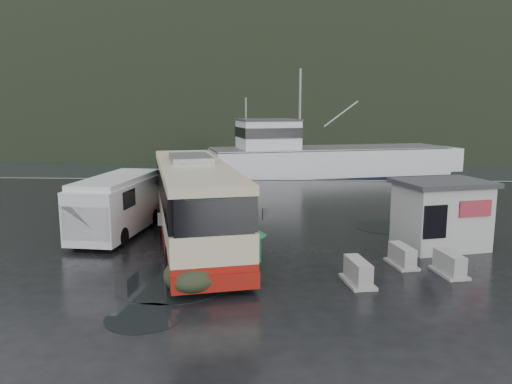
{
  "coord_description": "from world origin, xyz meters",
  "views": [
    {
      "loc": [
        1.95,
        -18.97,
        5.72
      ],
      "look_at": [
        0.83,
        4.43,
        1.7
      ],
      "focal_mm": 35.0,
      "sensor_mm": 36.0,
      "label": 1
    }
  ],
  "objects_px": {
    "jersey_barrier_b": "(449,274)",
    "jersey_barrier_c": "(401,265)",
    "coach_bus": "(195,242)",
    "waste_bin_right": "(249,258)",
    "fishing_trawler": "(330,168)",
    "dome_tent": "(195,288)",
    "ticket_kiosk": "(439,247)",
    "white_van": "(120,234)",
    "jersey_barrier_a": "(357,283)",
    "waste_bin_left": "(240,270)"
  },
  "relations": [
    {
      "from": "coach_bus",
      "to": "jersey_barrier_a",
      "type": "relative_size",
      "value": 8.16
    },
    {
      "from": "fishing_trawler",
      "to": "ticket_kiosk",
      "type": "bearing_deg",
      "value": -102.4
    },
    {
      "from": "waste_bin_right",
      "to": "jersey_barrier_c",
      "type": "height_order",
      "value": "waste_bin_right"
    },
    {
      "from": "white_van",
      "to": "dome_tent",
      "type": "relative_size",
      "value": 2.38
    },
    {
      "from": "dome_tent",
      "to": "fishing_trawler",
      "type": "bearing_deg",
      "value": 77.03
    },
    {
      "from": "waste_bin_left",
      "to": "jersey_barrier_b",
      "type": "height_order",
      "value": "waste_bin_left"
    },
    {
      "from": "waste_bin_left",
      "to": "jersey_barrier_a",
      "type": "bearing_deg",
      "value": -16.04
    },
    {
      "from": "white_van",
      "to": "jersey_barrier_b",
      "type": "xyz_separation_m",
      "value": [
        13.13,
        -4.86,
        0.0
      ]
    },
    {
      "from": "dome_tent",
      "to": "ticket_kiosk",
      "type": "xyz_separation_m",
      "value": [
        9.26,
        5.15,
        0.0
      ]
    },
    {
      "from": "waste_bin_left",
      "to": "dome_tent",
      "type": "distance_m",
      "value": 2.24
    },
    {
      "from": "waste_bin_right",
      "to": "jersey_barrier_c",
      "type": "relative_size",
      "value": 0.88
    },
    {
      "from": "jersey_barrier_b",
      "to": "jersey_barrier_c",
      "type": "xyz_separation_m",
      "value": [
        -1.4,
        0.89,
        0.0
      ]
    },
    {
      "from": "coach_bus",
      "to": "waste_bin_right",
      "type": "xyz_separation_m",
      "value": [
        2.47,
        -2.15,
        0.0
      ]
    },
    {
      "from": "waste_bin_right",
      "to": "coach_bus",
      "type": "bearing_deg",
      "value": 138.94
    },
    {
      "from": "dome_tent",
      "to": "ticket_kiosk",
      "type": "bearing_deg",
      "value": 29.1
    },
    {
      "from": "waste_bin_right",
      "to": "fishing_trawler",
      "type": "relative_size",
      "value": 0.05
    },
    {
      "from": "jersey_barrier_a",
      "to": "white_van",
      "type": "bearing_deg",
      "value": 148.94
    },
    {
      "from": "ticket_kiosk",
      "to": "jersey_barrier_b",
      "type": "relative_size",
      "value": 2.32
    },
    {
      "from": "waste_bin_left",
      "to": "waste_bin_right",
      "type": "relative_size",
      "value": 1.0
    },
    {
      "from": "jersey_barrier_a",
      "to": "jersey_barrier_c",
      "type": "relative_size",
      "value": 1.06
    },
    {
      "from": "waste_bin_left",
      "to": "waste_bin_right",
      "type": "height_order",
      "value": "same"
    },
    {
      "from": "jersey_barrier_b",
      "to": "white_van",
      "type": "bearing_deg",
      "value": 159.69
    },
    {
      "from": "jersey_barrier_b",
      "to": "jersey_barrier_c",
      "type": "relative_size",
      "value": 1.03
    },
    {
      "from": "jersey_barrier_c",
      "to": "fishing_trawler",
      "type": "height_order",
      "value": "fishing_trawler"
    },
    {
      "from": "coach_bus",
      "to": "jersey_barrier_b",
      "type": "distance_m",
      "value": 10.14
    },
    {
      "from": "jersey_barrier_b",
      "to": "fishing_trawler",
      "type": "distance_m",
      "value": 30.31
    },
    {
      "from": "white_van",
      "to": "jersey_barrier_a",
      "type": "distance_m",
      "value": 11.49
    },
    {
      "from": "coach_bus",
      "to": "ticket_kiosk",
      "type": "bearing_deg",
      "value": -16.74
    },
    {
      "from": "jersey_barrier_a",
      "to": "fishing_trawler",
      "type": "xyz_separation_m",
      "value": [
        2.13,
        31.36,
        0.0
      ]
    },
    {
      "from": "jersey_barrier_c",
      "to": "dome_tent",
      "type": "bearing_deg",
      "value": -159.62
    },
    {
      "from": "fishing_trawler",
      "to": "dome_tent",
      "type": "bearing_deg",
      "value": -119.36
    },
    {
      "from": "white_van",
      "to": "jersey_barrier_c",
      "type": "relative_size",
      "value": 4.29
    },
    {
      "from": "jersey_barrier_a",
      "to": "jersey_barrier_b",
      "type": "height_order",
      "value": "jersey_barrier_a"
    },
    {
      "from": "white_van",
      "to": "jersey_barrier_c",
      "type": "xyz_separation_m",
      "value": [
        11.73,
        -3.97,
        0.0
      ]
    },
    {
      "from": "coach_bus",
      "to": "waste_bin_right",
      "type": "bearing_deg",
      "value": -56.52
    },
    {
      "from": "jersey_barrier_b",
      "to": "jersey_barrier_a",
      "type": "bearing_deg",
      "value": -162.02
    },
    {
      "from": "jersey_barrier_a",
      "to": "jersey_barrier_b",
      "type": "bearing_deg",
      "value": 17.98
    },
    {
      "from": "white_van",
      "to": "fishing_trawler",
      "type": "height_order",
      "value": "fishing_trawler"
    },
    {
      "from": "coach_bus",
      "to": "dome_tent",
      "type": "relative_size",
      "value": 4.82
    },
    {
      "from": "white_van",
      "to": "dome_tent",
      "type": "xyz_separation_m",
      "value": [
        4.59,
        -6.62,
        0.0
      ]
    },
    {
      "from": "dome_tent",
      "to": "ticket_kiosk",
      "type": "distance_m",
      "value": 10.6
    },
    {
      "from": "coach_bus",
      "to": "jersey_barrier_c",
      "type": "distance_m",
      "value": 8.52
    },
    {
      "from": "waste_bin_right",
      "to": "jersey_barrier_b",
      "type": "distance_m",
      "value": 7.16
    },
    {
      "from": "fishing_trawler",
      "to": "jersey_barrier_b",
      "type": "bearing_deg",
      "value": -104.19
    },
    {
      "from": "ticket_kiosk",
      "to": "jersey_barrier_c",
      "type": "distance_m",
      "value": 3.28
    },
    {
      "from": "white_van",
      "to": "jersey_barrier_c",
      "type": "height_order",
      "value": "white_van"
    },
    {
      "from": "white_van",
      "to": "fishing_trawler",
      "type": "relative_size",
      "value": 0.24
    },
    {
      "from": "jersey_barrier_b",
      "to": "jersey_barrier_c",
      "type": "distance_m",
      "value": 1.66
    },
    {
      "from": "waste_bin_right",
      "to": "jersey_barrier_a",
      "type": "xyz_separation_m",
      "value": [
        3.71,
        -2.53,
        0.0
      ]
    },
    {
      "from": "ticket_kiosk",
      "to": "jersey_barrier_b",
      "type": "xyz_separation_m",
      "value": [
        -0.72,
        -3.39,
        0.0
      ]
    }
  ]
}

